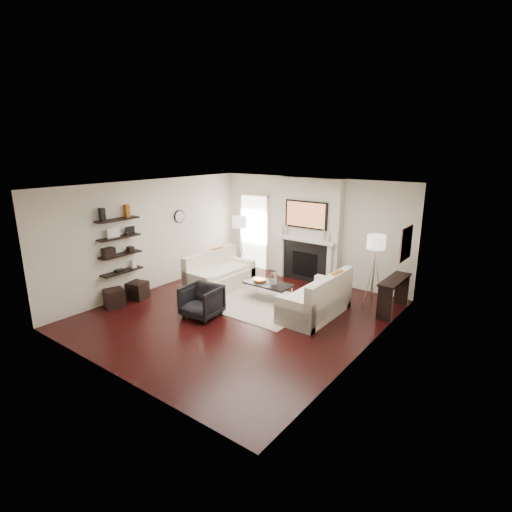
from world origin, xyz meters
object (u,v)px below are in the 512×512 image
Objects in this scene: coffee_table at (268,284)px; lamp_right_shade at (376,242)px; armchair at (202,300)px; lamp_left_shade at (239,222)px; loveseat_left_base at (220,281)px; loveseat_right_base at (315,306)px; ottoman_near at (138,290)px.

lamp_right_shade is (2.00, 1.22, 1.05)m from coffee_table.
armchair is 1.85× the size of lamp_left_shade.
armchair is at bearing -61.14° from loveseat_left_base.
loveseat_right_base is at bearing -23.54° from lamp_left_shade.
loveseat_left_base is 4.50× the size of lamp_left_shade.
lamp_left_shade is 3.34m from ottoman_near.
ottoman_near is (-1.11, -1.66, -0.01)m from loveseat_left_base.
lamp_right_shade reaches higher than ottoman_near.
loveseat_left_base is at bearing 56.42° from ottoman_near.
armchair is 1.94m from ottoman_near.
lamp_left_shade is 1.00× the size of lamp_right_shade.
lamp_left_shade reaches higher than armchair.
lamp_right_shade is at bearing 31.43° from coffee_table.
loveseat_right_base is 2.44× the size of armchair.
armchair reaches higher than coffee_table.
coffee_table is at bearing 3.24° from loveseat_left_base.
armchair is at bearing -141.34° from loveseat_right_base.
armchair reaches higher than ottoman_near.
coffee_table is 2.75× the size of lamp_left_shade.
lamp_right_shade is (3.41, 1.30, 1.24)m from loveseat_left_base.
lamp_right_shade reaches higher than coffee_table.
lamp_right_shade is at bearing 33.28° from ottoman_near.
lamp_left_shade is (-1.31, 2.86, 1.08)m from armchair.
lamp_right_shade is 1.00× the size of ottoman_near.
loveseat_left_base is 2.44× the size of armchair.
lamp_left_shade is at bearing 78.43° from ottoman_near.
armchair is at bearing -65.40° from lamp_left_shade.
ottoman_near is at bearing 179.07° from armchair.
coffee_table reaches higher than ottoman_near.
loveseat_left_base is at bearing -176.76° from coffee_table.
lamp_right_shade is (3.90, -0.06, 0.00)m from lamp_left_shade.
loveseat_left_base is 1.43m from coffee_table.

